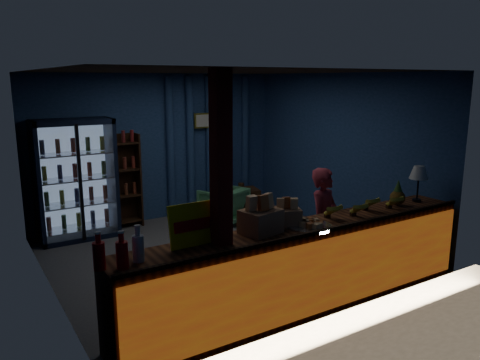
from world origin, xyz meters
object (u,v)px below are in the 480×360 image
Objects in this scene: shopkeeper at (324,225)px; green_chair at (223,205)px; pastry_tray at (310,225)px; table_lamp at (419,174)px.

shopkeeper is 2.75m from green_chair.
pastry_tray is at bearing -164.47° from shopkeeper.
shopkeeper reaches higher than pastry_tray.
shopkeeper reaches higher than green_chair.
table_lamp reaches higher than green_chair.
pastry_tray is (-0.82, -3.26, 0.66)m from green_chair.
green_chair is at bearing 75.88° from pastry_tray.
shopkeeper is 3.07× the size of table_lamp.
shopkeeper is 0.93m from pastry_tray.
table_lamp is at bearing -42.96° from shopkeeper.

